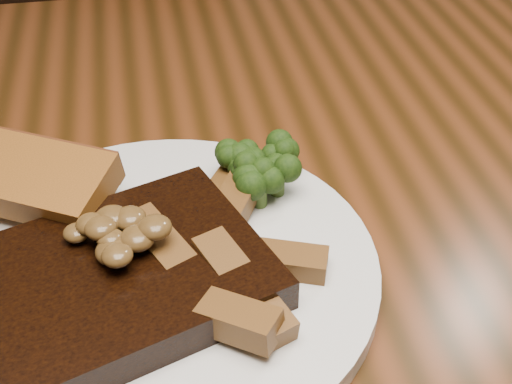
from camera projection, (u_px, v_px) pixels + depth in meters
dining_table at (245, 293)px, 0.62m from camera, size 1.60×0.90×0.75m
chair_far at (130, 92)px, 1.29m from camera, size 0.49×0.49×0.83m
plate at (159, 274)px, 0.50m from camera, size 0.33×0.33×0.01m
steak at (120, 280)px, 0.47m from camera, size 0.23×0.20×0.03m
steak_bone at (124, 362)px, 0.42m from camera, size 0.16×0.07×0.02m
mushroom_pile at (108, 239)px, 0.46m from camera, size 0.07×0.07×0.03m
garlic_bread at (40, 201)px, 0.54m from camera, size 0.13×0.11×0.02m
potato_wedges at (234, 258)px, 0.49m from camera, size 0.12×0.12×0.02m
broccoli_cluster at (243, 168)px, 0.56m from camera, size 0.06×0.06×0.04m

